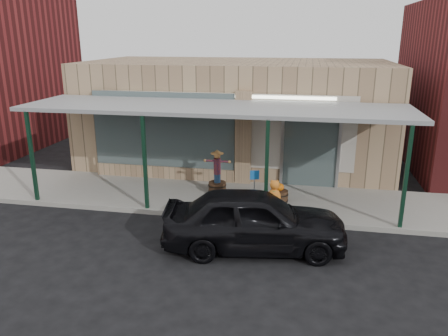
% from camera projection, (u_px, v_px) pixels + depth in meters
% --- Properties ---
extents(ground, '(120.00, 120.00, 0.00)m').
position_uv_depth(ground, '(185.00, 250.00, 10.99)').
color(ground, black).
rests_on(ground, ground).
extents(sidewalk, '(40.00, 3.20, 0.15)m').
position_uv_depth(sidewalk, '(215.00, 197.00, 14.35)').
color(sidewalk, gray).
rests_on(sidewalk, ground).
extents(storefront, '(12.00, 6.25, 4.20)m').
position_uv_depth(storefront, '(237.00, 113.00, 18.05)').
color(storefront, tan).
rests_on(storefront, ground).
extents(awning, '(12.00, 3.00, 3.04)m').
position_uv_depth(awning, '(214.00, 109.00, 13.46)').
color(awning, gray).
rests_on(awning, ground).
extents(block_buildings_near, '(61.00, 8.00, 8.00)m').
position_uv_depth(block_buildings_near, '(289.00, 71.00, 18.18)').
color(block_buildings_near, maroon).
rests_on(block_buildings_near, ground).
extents(barrel_scarecrow, '(0.90, 0.70, 1.50)m').
position_uv_depth(barrel_scarecrow, '(217.00, 179.00, 14.38)').
color(barrel_scarecrow, '#462F1C').
rests_on(barrel_scarecrow, sidewalk).
extents(barrel_pumpkin, '(0.69, 0.69, 0.67)m').
position_uv_depth(barrel_pumpkin, '(279.00, 195.00, 13.69)').
color(barrel_pumpkin, '#462F1C').
rests_on(barrel_pumpkin, sidewalk).
extents(handicap_sign, '(0.27, 0.09, 1.31)m').
position_uv_depth(handicap_sign, '(254.00, 186.00, 12.70)').
color(handicap_sign, gray).
rests_on(handicap_sign, sidewalk).
extents(parked_sedan, '(4.78, 2.48, 1.57)m').
position_uv_depth(parked_sedan, '(255.00, 220.00, 10.89)').
color(parked_sedan, black).
rests_on(parked_sedan, ground).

